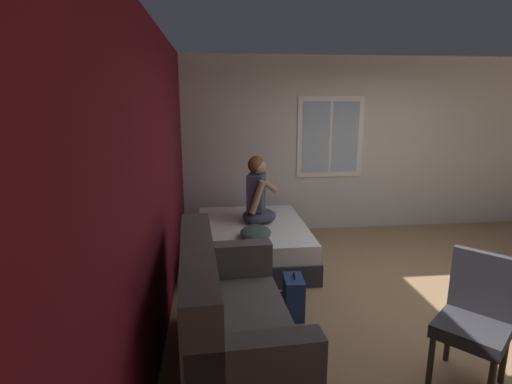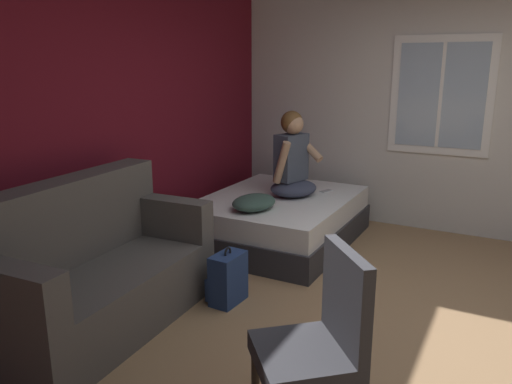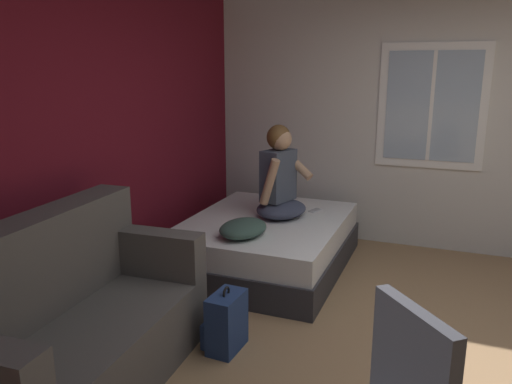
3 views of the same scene
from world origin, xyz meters
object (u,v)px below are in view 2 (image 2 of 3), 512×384
bed (279,219)px  throw_pillow (254,202)px  person_seated (293,162)px  cell_phone (326,191)px  side_chair (319,341)px  backpack (227,279)px  couch (95,273)px

bed → throw_pillow: size_ratio=3.78×
person_seated → throw_pillow: bearing=171.1°
throw_pillow → person_seated: bearing=-8.9°
bed → cell_phone: (0.43, -0.35, 0.25)m
side_chair → backpack: bearing=48.0°
person_seated → backpack: bearing=-174.3°
bed → side_chair: 2.87m
bed → throw_pillow: 0.62m
backpack → throw_pillow: 1.02m
cell_phone → couch: bearing=-86.9°
cell_phone → backpack: bearing=-74.0°
person_seated → backpack: 1.70m
bed → throw_pillow: bearing=179.1°
side_chair → backpack: (1.03, 1.15, -0.34)m
side_chair → cell_phone: (2.92, 1.04, -0.05)m
throw_pillow → cell_phone: 1.04m
side_chair → person_seated: (2.60, 1.30, 0.30)m
backpack → cell_phone: 1.91m
backpack → bed: bearing=9.8°
side_chair → backpack: 1.58m
couch → side_chair: size_ratio=1.78×
throw_pillow → cell_phone: bearing=-20.6°
side_chair → cell_phone: 3.10m
side_chair → throw_pillow: 2.40m
bed → couch: 2.22m
bed → backpack: 1.48m
person_seated → bed: bearing=140.5°
person_seated → backpack: size_ratio=1.91×
couch → cell_phone: size_ratio=12.10×
throw_pillow → backpack: bearing=-164.3°
backpack → throw_pillow: size_ratio=0.95×
bed → side_chair: side_chair is taller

